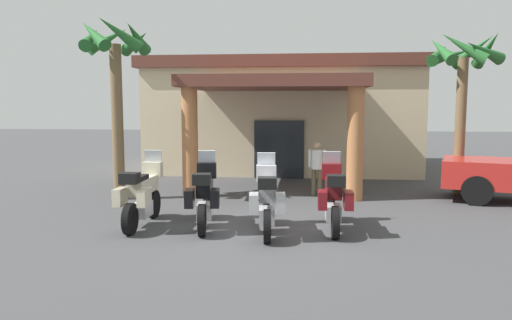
{
  "coord_description": "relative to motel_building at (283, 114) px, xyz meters",
  "views": [
    {
      "loc": [
        1.17,
        -10.31,
        2.67
      ],
      "look_at": [
        -0.3,
        2.48,
        1.2
      ],
      "focal_mm": 34.2,
      "sensor_mm": 36.0,
      "label": 1
    }
  ],
  "objects": [
    {
      "name": "motel_building",
      "position": [
        0.0,
        0.0,
        0.0
      ],
      "size": [
        10.82,
        10.72,
        4.45
      ],
      "rotation": [
        0.0,
        0.0,
        0.01
      ],
      "color": "beige",
      "rests_on": "ground_plane"
    },
    {
      "name": "motorcycle_silver",
      "position": [
        0.28,
        -10.58,
        -1.57
      ],
      "size": [
        0.75,
        2.21,
        1.61
      ],
      "rotation": [
        0.0,
        0.0,
        1.68
      ],
      "color": "black",
      "rests_on": "ground_plane"
    },
    {
      "name": "ground_plane",
      "position": [
        0.02,
        -10.17,
        -2.27
      ],
      "size": [
        80.0,
        80.0,
        0.0
      ],
      "primitive_type": "plane",
      "color": "#424244"
    },
    {
      "name": "motorcycle_cream",
      "position": [
        -2.5,
        -10.31,
        -1.57
      ],
      "size": [
        0.7,
        2.21,
        1.61
      ],
      "rotation": [
        0.0,
        0.0,
        1.58
      ],
      "color": "black",
      "rests_on": "ground_plane"
    },
    {
      "name": "motorcycle_black",
      "position": [
        -1.11,
        -10.25,
        -1.57
      ],
      "size": [
        0.81,
        2.21,
        1.61
      ],
      "rotation": [
        0.0,
        0.0,
        1.72
      ],
      "color": "black",
      "rests_on": "ground_plane"
    },
    {
      "name": "palm_tree_roadside",
      "position": [
        -4.2,
        -7.42,
        1.5
      ],
      "size": [
        2.04,
        2.08,
        5.04
      ],
      "color": "brown",
      "rests_on": "ground_plane"
    },
    {
      "name": "palm_tree_near_portico",
      "position": [
        5.56,
        -5.32,
        1.45
      ],
      "size": [
        2.2,
        2.24,
        4.83
      ],
      "color": "brown",
      "rests_on": "ground_plane"
    },
    {
      "name": "pedestrian",
      "position": [
        1.35,
        -6.24,
        -1.35
      ],
      "size": [
        0.51,
        0.32,
        1.6
      ],
      "rotation": [
        0.0,
        0.0,
        1.26
      ],
      "color": "brown",
      "rests_on": "ground_plane"
    },
    {
      "name": "motorcycle_maroon",
      "position": [
        1.67,
        -10.13,
        -1.57
      ],
      "size": [
        0.71,
        2.21,
        1.61
      ],
      "rotation": [
        0.0,
        0.0,
        1.59
      ],
      "color": "black",
      "rests_on": "ground_plane"
    }
  ]
}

